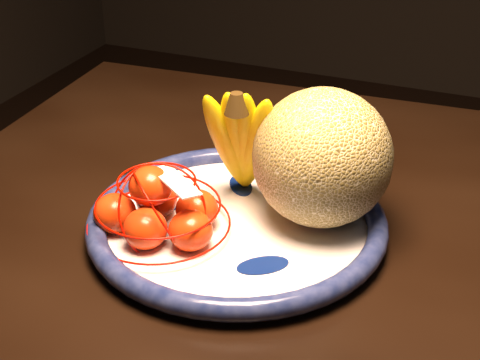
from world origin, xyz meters
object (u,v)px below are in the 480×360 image
at_px(banana_bunch, 241,137).
at_px(mandarin_bag, 159,211).
at_px(dining_table, 440,291).
at_px(cantaloupe, 322,158).
at_px(fruit_bowl, 237,223).

relative_size(banana_bunch, mandarin_bag, 0.89).
distance_m(dining_table, cantaloupe, 0.24).
xyz_separation_m(cantaloupe, banana_bunch, (-0.11, 0.01, 0.00)).
distance_m(cantaloupe, mandarin_bag, 0.20).
distance_m(fruit_bowl, cantaloupe, 0.13).
height_order(fruit_bowl, banana_bunch, banana_bunch).
bearing_deg(cantaloupe, banana_bunch, 175.87).
distance_m(fruit_bowl, mandarin_bag, 0.10).
bearing_deg(banana_bunch, cantaloupe, -16.43).
distance_m(banana_bunch, mandarin_bag, 0.14).
distance_m(cantaloupe, banana_bunch, 0.11).
height_order(banana_bunch, mandarin_bag, banana_bunch).
bearing_deg(dining_table, fruit_bowl, -165.01).
xyz_separation_m(cantaloupe, mandarin_bag, (-0.17, -0.10, -0.05)).
bearing_deg(mandarin_bag, cantaloupe, 31.76).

